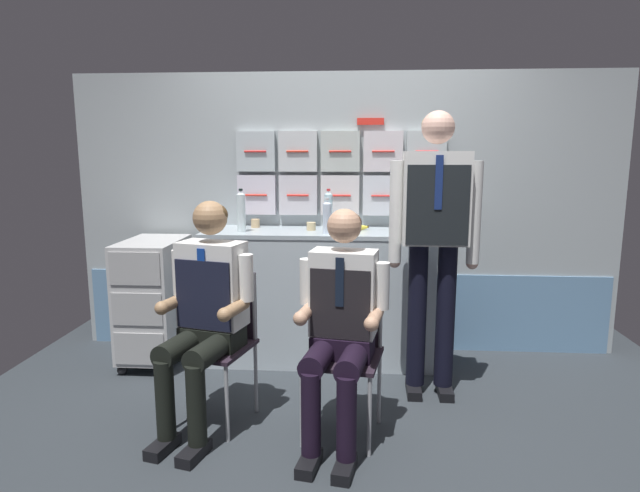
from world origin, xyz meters
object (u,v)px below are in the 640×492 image
Objects in this scene: crew_member_right at (340,318)px; crew_member_standing at (435,226)px; service_trolley at (154,297)px; folding_chair_left at (221,328)px; snack_banana at (358,228)px; folding_chair_right at (346,337)px; water_bottle_tall at (328,210)px; crew_member_left at (205,306)px; paper_cup_tan at (311,226)px.

crew_member_standing is at bearing 48.23° from crew_member_right.
service_trolley reaches higher than folding_chair_left.
snack_banana reaches higher than folding_chair_left.
water_bottle_tall is at bearing 98.20° from folding_chair_right.
crew_member_standing is 0.75m from snack_banana.
crew_member_left is 1.50× the size of folding_chair_right.
folding_chair_right is (0.78, 0.06, -0.18)m from crew_member_left.
folding_chair_right is 1.17m from paper_cup_tan.
water_bottle_tall is (-0.16, 1.11, 0.60)m from folding_chair_right.
crew_member_left is 1.41m from snack_banana.
water_bottle_tall is at bearing 62.14° from crew_member_left.
water_bottle_tall is 1.74× the size of snack_banana.
folding_chair_left is at bearing 172.46° from folding_chair_right.
folding_chair_right is 1.27m from water_bottle_tall.
crew_member_standing is 0.99m from paper_cup_tan.
crew_member_right is 7.33× the size of snack_banana.
service_trolley is 1.07× the size of folding_chair_right.
crew_member_standing is at bearing 41.38° from folding_chair_right.
service_trolley is 1.45m from water_bottle_tall.
water_bottle_tall is (1.28, 0.23, 0.64)m from service_trolley.
service_trolley is at bearing -174.08° from snack_banana.
service_trolley is at bearing -173.12° from paper_cup_tan.
crew_member_right is (0.75, -0.10, -0.02)m from crew_member_left.
crew_member_left reaches higher than folding_chair_left.
crew_member_standing is (1.31, 0.53, 0.38)m from crew_member_left.
folding_chair_left is 1.32m from snack_banana.
service_trolley is 0.71× the size of crew_member_left.
folding_chair_left is 0.67× the size of crew_member_left.
crew_member_left reaches higher than service_trolley.
paper_cup_tan is 0.34m from snack_banana.
water_bottle_tall is (0.62, 1.17, 0.41)m from crew_member_left.
crew_member_standing is at bearing -50.01° from snack_banana.
folding_chair_right is (1.44, -0.88, 0.04)m from service_trolley.
crew_member_left is 1.02× the size of crew_member_right.
folding_chair_right is at bearing 79.79° from crew_member_right.
paper_cup_tan reaches higher than folding_chair_right.
service_trolley is 1.05m from folding_chair_left.
folding_chair_right is at bearing -93.18° from snack_banana.
crew_member_standing reaches higher than service_trolley.
crew_member_right is at bearing -7.79° from crew_member_left.
crew_member_left reaches higher than folding_chair_right.
crew_member_right is at bearing -36.46° from service_trolley.
paper_cup_tan is (-0.28, 1.02, 0.49)m from folding_chair_right.
crew_member_standing reaches higher than crew_member_left.
crew_member_left is at bearing -104.69° from folding_chair_left.
crew_member_standing reaches higher than folding_chair_left.
folding_chair_left is 0.48× the size of crew_member_standing.
crew_member_left is 19.20× the size of paper_cup_tan.
service_trolley is at bearing 125.11° from crew_member_left.
folding_chair_right is at bearing -7.54° from folding_chair_left.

